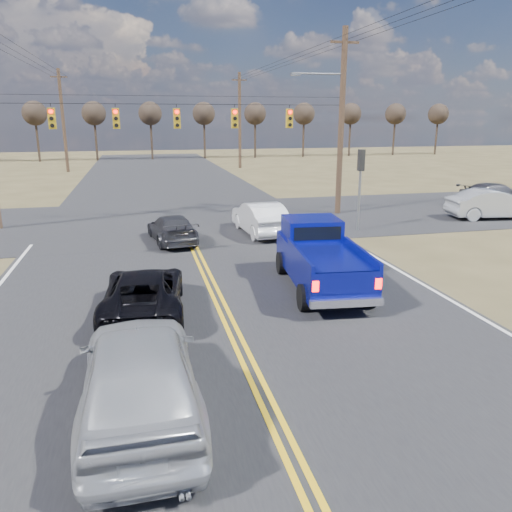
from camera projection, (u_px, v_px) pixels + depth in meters
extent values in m
plane|color=brown|center=(262.00, 394.00, 9.97)|extent=(160.00, 160.00, 0.00)
cube|color=#28282B|center=(200.00, 260.00, 19.35)|extent=(14.00, 120.00, 0.02)
cube|color=#28282B|center=(181.00, 220.00, 26.85)|extent=(120.00, 12.00, 0.02)
cylinder|color=#473323|center=(341.00, 124.00, 27.52)|extent=(0.32, 0.32, 10.00)
cube|color=#473323|center=(345.00, 42.00, 26.40)|extent=(1.60, 0.12, 0.12)
cylinder|color=black|center=(176.00, 104.00, 25.25)|extent=(18.00, 0.02, 0.02)
cylinder|color=black|center=(176.00, 96.00, 25.14)|extent=(18.00, 0.02, 0.02)
cube|color=#B28C14|center=(52.00, 118.00, 24.10)|extent=(0.34, 0.24, 1.00)
cylinder|color=#FF0C05|center=(51.00, 111.00, 23.88)|extent=(0.20, 0.06, 0.20)
cylinder|color=black|center=(51.00, 118.00, 23.97)|extent=(0.20, 0.06, 0.20)
cylinder|color=black|center=(52.00, 126.00, 24.05)|extent=(0.20, 0.06, 0.20)
cube|color=black|center=(50.00, 109.00, 23.82)|extent=(0.24, 0.14, 0.03)
cube|color=#B28C14|center=(116.00, 118.00, 24.76)|extent=(0.34, 0.24, 1.00)
cylinder|color=#FF0C05|center=(115.00, 112.00, 24.55)|extent=(0.20, 0.06, 0.20)
cylinder|color=black|center=(116.00, 118.00, 24.63)|extent=(0.20, 0.06, 0.20)
cylinder|color=black|center=(116.00, 125.00, 24.72)|extent=(0.20, 0.06, 0.20)
cube|color=black|center=(115.00, 109.00, 24.49)|extent=(0.24, 0.14, 0.03)
cube|color=#B28C14|center=(177.00, 118.00, 25.43)|extent=(0.34, 0.24, 1.00)
cylinder|color=#FF0C05|center=(177.00, 112.00, 25.21)|extent=(0.20, 0.06, 0.20)
cylinder|color=black|center=(177.00, 118.00, 25.30)|extent=(0.20, 0.06, 0.20)
cylinder|color=black|center=(177.00, 125.00, 25.39)|extent=(0.20, 0.06, 0.20)
cube|color=black|center=(177.00, 109.00, 25.16)|extent=(0.24, 0.14, 0.03)
cube|color=#B28C14|center=(235.00, 118.00, 26.10)|extent=(0.34, 0.24, 1.00)
cylinder|color=#FF0C05|center=(235.00, 112.00, 25.88)|extent=(0.20, 0.06, 0.20)
cylinder|color=black|center=(235.00, 118.00, 25.97)|extent=(0.20, 0.06, 0.20)
cylinder|color=black|center=(235.00, 125.00, 26.06)|extent=(0.20, 0.06, 0.20)
cube|color=black|center=(235.00, 110.00, 25.82)|extent=(0.24, 0.14, 0.03)
cube|color=#B28C14|center=(289.00, 118.00, 26.77)|extent=(0.34, 0.24, 1.00)
cylinder|color=#FF0C05|center=(290.00, 112.00, 26.55)|extent=(0.20, 0.06, 0.20)
cylinder|color=black|center=(290.00, 118.00, 26.64)|extent=(0.20, 0.06, 0.20)
cylinder|color=black|center=(290.00, 125.00, 26.73)|extent=(0.20, 0.06, 0.20)
cube|color=black|center=(290.00, 110.00, 26.49)|extent=(0.24, 0.14, 0.03)
cylinder|color=slate|center=(359.00, 198.00, 24.03)|extent=(0.12, 0.12, 3.20)
cube|color=black|center=(361.00, 160.00, 23.55)|extent=(0.24, 0.34, 1.00)
cylinder|color=slate|center=(319.00, 74.00, 26.51)|extent=(2.80, 0.10, 0.10)
cube|color=slate|center=(296.00, 74.00, 26.24)|extent=(0.55, 0.22, 0.14)
cylinder|color=#473323|center=(63.00, 121.00, 49.76)|extent=(0.32, 0.32, 10.00)
cube|color=#473323|center=(59.00, 77.00, 48.64)|extent=(1.60, 0.12, 0.12)
cylinder|color=#473323|center=(240.00, 121.00, 53.77)|extent=(0.32, 0.32, 10.00)
cube|color=#473323|center=(239.00, 80.00, 52.65)|extent=(1.60, 0.12, 0.12)
cylinder|color=black|center=(340.00, 37.00, 25.28)|extent=(0.02, 58.00, 0.02)
cylinder|color=black|center=(353.00, 37.00, 25.43)|extent=(0.02, 58.00, 0.02)
cylinder|color=black|center=(365.00, 38.00, 25.59)|extent=(0.02, 58.00, 0.02)
cylinder|color=#33261C|center=(38.00, 139.00, 62.37)|extent=(0.28, 0.28, 5.50)
sphere|color=#2D231C|center=(35.00, 113.00, 61.53)|extent=(3.00, 3.00, 3.00)
cylinder|color=#33261C|center=(96.00, 139.00, 63.93)|extent=(0.28, 0.28, 5.50)
sphere|color=#2D231C|center=(94.00, 113.00, 63.09)|extent=(3.00, 3.00, 3.00)
cylinder|color=#33261C|center=(151.00, 138.00, 65.49)|extent=(0.28, 0.28, 5.50)
sphere|color=#2D231C|center=(150.00, 113.00, 64.65)|extent=(3.00, 3.00, 3.00)
cylinder|color=#33261C|center=(204.00, 138.00, 67.05)|extent=(0.28, 0.28, 5.50)
sphere|color=#2D231C|center=(204.00, 114.00, 66.21)|extent=(3.00, 3.00, 3.00)
cylinder|color=#33261C|center=(255.00, 137.00, 68.61)|extent=(0.28, 0.28, 5.50)
sphere|color=#2D231C|center=(255.00, 114.00, 67.77)|extent=(3.00, 3.00, 3.00)
cylinder|color=#33261C|center=(303.00, 137.00, 70.17)|extent=(0.28, 0.28, 5.50)
sphere|color=#2D231C|center=(304.00, 114.00, 69.33)|extent=(3.00, 3.00, 3.00)
cylinder|color=#33261C|center=(350.00, 137.00, 71.73)|extent=(0.28, 0.28, 5.50)
sphere|color=#2D231C|center=(351.00, 114.00, 70.89)|extent=(3.00, 3.00, 3.00)
cylinder|color=#33261C|center=(394.00, 136.00, 73.29)|extent=(0.28, 0.28, 5.50)
sphere|color=#2D231C|center=(395.00, 114.00, 72.45)|extent=(3.00, 3.00, 3.00)
cylinder|color=#33261C|center=(436.00, 136.00, 74.85)|extent=(0.28, 0.28, 5.50)
sphere|color=#2D231C|center=(438.00, 114.00, 74.01)|extent=(3.00, 3.00, 3.00)
cylinder|color=black|center=(305.00, 297.00, 14.18)|extent=(0.39, 0.82, 0.79)
cylinder|color=black|center=(368.00, 295.00, 14.42)|extent=(0.39, 0.82, 0.79)
cylinder|color=black|center=(282.00, 263.00, 17.57)|extent=(0.39, 0.82, 0.79)
cylinder|color=black|center=(334.00, 261.00, 17.80)|extent=(0.39, 0.82, 0.79)
cube|color=#0D1491|center=(321.00, 262.00, 15.86)|extent=(2.50, 5.49, 0.98)
cube|color=#0D1491|center=(311.00, 228.00, 17.01)|extent=(1.98, 1.85, 0.71)
cube|color=black|center=(317.00, 233.00, 16.23)|extent=(1.57, 0.22, 0.44)
cube|color=#0D1491|center=(300.00, 254.00, 14.60)|extent=(0.43, 3.24, 0.20)
cube|color=#0D1491|center=(361.00, 252.00, 14.83)|extent=(0.43, 3.24, 0.20)
cube|color=#0D1491|center=(347.00, 283.00, 13.29)|extent=(1.97, 0.28, 0.59)
cube|color=silver|center=(347.00, 303.00, 13.37)|extent=(2.03, 0.38, 0.22)
cube|color=#FF0C05|center=(315.00, 286.00, 13.15)|extent=(0.18, 0.08, 0.30)
cube|color=#FF0C05|center=(378.00, 284.00, 13.37)|extent=(0.18, 0.08, 0.30)
imported|color=#AFB2B8|center=(140.00, 372.00, 8.99)|extent=(2.15, 5.26, 1.79)
imported|color=black|center=(144.00, 292.00, 13.85)|extent=(2.51, 4.81, 1.29)
imported|color=white|center=(260.00, 218.00, 23.59)|extent=(1.92, 4.74, 1.53)
imported|color=#343439|center=(172.00, 229.00, 22.02)|extent=(2.22, 4.36, 1.21)
imported|color=#ABAFB3|center=(493.00, 204.00, 27.11)|extent=(2.35, 5.02, 1.59)
imported|color=#3B3A40|center=(495.00, 194.00, 31.46)|extent=(2.28, 4.90, 1.39)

